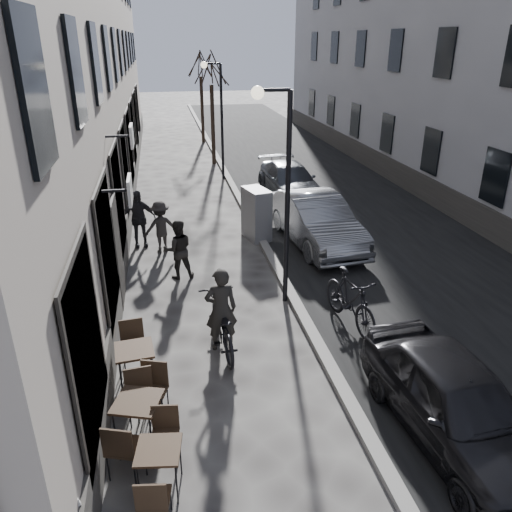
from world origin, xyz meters
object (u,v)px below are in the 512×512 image
object	(u,v)px
bistro_set_c	(136,364)
car_near	(456,402)
bicycle	(222,324)
car_mid	(316,220)
pedestrian_far	(138,219)
tree_far	(200,63)
bistro_set_a	(160,465)
streetlamp_near	(281,176)
pedestrian_mid	(161,227)
car_far	(290,181)
streetlamp_far	(218,108)
utility_cabinet	(256,214)
pedestrian_near	(178,249)
moped	(350,300)
bistro_set_b	(139,417)

from	to	relation	value
bistro_set_c	car_near	distance (m)	5.53
bicycle	car_mid	bearing A→B (deg)	-128.61
pedestrian_far	car_near	xyz separation A→B (m)	(5.15, -9.30, -0.20)
bistro_set_c	pedestrian_far	world-z (taller)	pedestrian_far
tree_far	bistro_set_a	distance (m)	26.68
streetlamp_near	pedestrian_mid	xyz separation A→B (m)	(-2.76, 3.73, -2.36)
bicycle	car_far	bearing A→B (deg)	-115.35
tree_far	bistro_set_c	world-z (taller)	tree_far
bistro_set_c	streetlamp_near	bearing A→B (deg)	33.49
streetlamp_far	bistro_set_a	distance (m)	17.63
streetlamp_near	bicycle	distance (m)	3.53
streetlamp_near	utility_cabinet	world-z (taller)	streetlamp_near
pedestrian_near	car_mid	bearing A→B (deg)	-164.04
tree_far	car_far	bearing A→B (deg)	-79.04
streetlamp_far	utility_cabinet	world-z (taller)	streetlamp_far
tree_far	utility_cabinet	xyz separation A→B (m)	(0.19, -16.71, -3.84)
streetlamp_near	moped	bearing A→B (deg)	-46.56
bistro_set_a	pedestrian_far	bearing A→B (deg)	101.41
streetlamp_far	tree_far	distance (m)	9.12
streetlamp_far	car_near	bearing A→B (deg)	-84.22
utility_cabinet	car_near	world-z (taller)	utility_cabinet
bistro_set_a	utility_cabinet	bearing A→B (deg)	79.73
utility_cabinet	bistro_set_a	bearing A→B (deg)	-123.22
car_mid	bistro_set_c	bearing A→B (deg)	-136.39
streetlamp_near	pedestrian_far	bearing A→B (deg)	128.59
bistro_set_b	moped	xyz separation A→B (m)	(4.55, 2.81, 0.13)
bistro_set_a	utility_cabinet	distance (m)	10.00
utility_cabinet	car_far	xyz separation A→B (m)	(2.21, 4.32, -0.16)
streetlamp_near	car_mid	world-z (taller)	streetlamp_near
pedestrian_far	car_near	distance (m)	10.63
tree_far	car_mid	distance (m)	18.07
bistro_set_c	pedestrian_far	distance (m)	7.05
streetlamp_near	streetlamp_far	xyz separation A→B (m)	(0.00, 12.00, 0.00)
pedestrian_mid	car_far	bearing A→B (deg)	-149.46
tree_far	bistro_set_c	distance (m)	24.35
utility_cabinet	car_far	distance (m)	4.85
pedestrian_mid	streetlamp_far	bearing A→B (deg)	-120.91
pedestrian_near	pedestrian_far	xyz separation A→B (m)	(-1.10, 2.47, 0.08)
tree_far	pedestrian_far	xyz separation A→B (m)	(-3.50, -16.70, -3.76)
pedestrian_mid	car_far	distance (m)	7.16
streetlamp_far	bistro_set_a	size ratio (longest dim) A/B	3.28
streetlamp_near	pedestrian_near	xyz separation A→B (m)	(-2.33, 1.82, -2.34)
car_far	bicycle	bearing A→B (deg)	-114.48
bicycle	car_far	xyz separation A→B (m)	(4.09, 10.36, 0.10)
streetlamp_near	pedestrian_mid	distance (m)	5.21
moped	streetlamp_near	bearing A→B (deg)	123.33
streetlamp_far	pedestrian_far	world-z (taller)	streetlamp_far
car_mid	moped	distance (m)	4.90
streetlamp_far	bistro_set_b	size ratio (longest dim) A/B	2.93
streetlamp_far	bistro_set_b	xyz separation A→B (m)	(-3.23, -16.19, -2.65)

